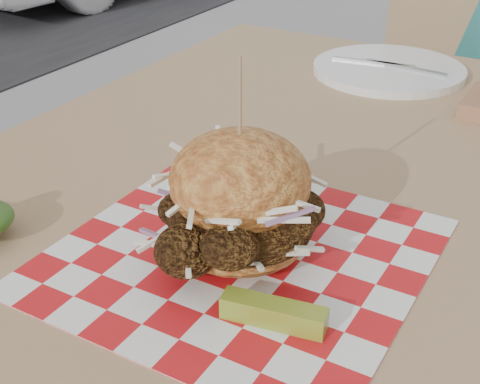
{
  "coord_description": "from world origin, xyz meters",
  "views": [
    {
      "loc": [
        0.05,
        -0.75,
        1.14
      ],
      "look_at": [
        -0.24,
        -0.25,
        0.82
      ],
      "focal_mm": 50.0,
      "sensor_mm": 36.0,
      "label": 1
    }
  ],
  "objects": [
    {
      "name": "place_setting",
      "position": [
        -0.3,
        0.38,
        0.76
      ],
      "size": [
        0.27,
        0.27,
        0.02
      ],
      "color": "white",
      "rests_on": "patio_table"
    },
    {
      "name": "patio_chair",
      "position": [
        -0.33,
        0.95,
        0.55
      ],
      "size": [
        0.53,
        0.53,
        0.95
      ],
      "rotation": [
        0.0,
        0.0,
        0.3
      ],
      "color": "tan",
      "rests_on": "ground"
    },
    {
      "name": "paper_liner",
      "position": [
        -0.24,
        -0.25,
        0.75
      ],
      "size": [
        0.36,
        0.36,
        0.0
      ],
      "primitive_type": "cube",
      "color": "red",
      "rests_on": "patio_table"
    },
    {
      "name": "patio_table",
      "position": [
        -0.3,
        -0.05,
        0.67
      ],
      "size": [
        0.8,
        1.2,
        0.75
      ],
      "color": "tan",
      "rests_on": "ground"
    },
    {
      "name": "sandwich",
      "position": [
        -0.24,
        -0.25,
        0.81
      ],
      "size": [
        0.19,
        0.19,
        0.21
      ],
      "color": "#D0883A",
      "rests_on": "paper_liner"
    },
    {
      "name": "pickle_spear",
      "position": [
        -0.16,
        -0.33,
        0.76
      ],
      "size": [
        0.1,
        0.04,
        0.02
      ],
      "primitive_type": "cube",
      "rotation": [
        0.0,
        0.0,
        0.17
      ],
      "color": "olive",
      "rests_on": "paper_liner"
    }
  ]
}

